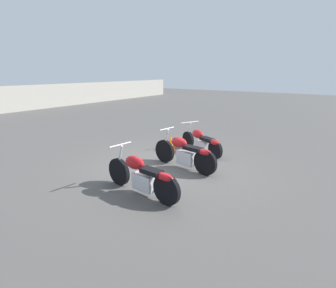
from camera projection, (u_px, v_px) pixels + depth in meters
The scene contains 5 objects.
ground_plane at pixel (168, 166), 7.46m from camera, with size 60.00×60.00×0.00m, color #514F4C.
motorcycle_slot_0 at pixel (142, 176), 5.63m from camera, with size 0.61×2.14×1.02m.
motorcycle_slot_1 at pixel (185, 153), 7.16m from camera, with size 0.63×2.12×1.05m.
motorcycle_slot_2 at pixel (202, 142), 8.54m from camera, with size 1.09×1.88×0.94m.
traffic_cone_near at pixel (171, 143), 8.89m from camera, with size 0.35×0.35×0.49m.
Camera 1 is at (-5.82, -3.93, 2.59)m, focal length 28.00 mm.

